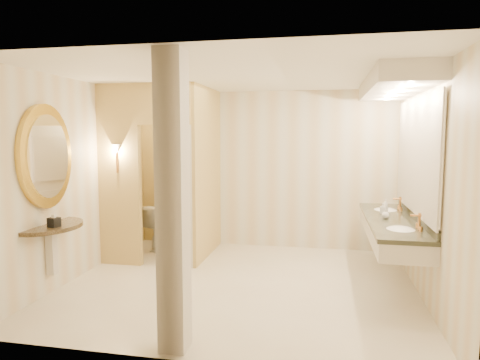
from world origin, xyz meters
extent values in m
plane|color=#EFE7CE|center=(0.00, 0.00, 0.00)|extent=(4.50, 4.50, 0.00)
plane|color=white|center=(0.00, 0.00, 2.70)|extent=(4.50, 4.50, 0.00)
cube|color=beige|center=(0.00, 2.00, 1.35)|extent=(4.50, 0.02, 2.70)
cube|color=beige|center=(0.00, -2.00, 1.35)|extent=(4.50, 0.02, 2.70)
cube|color=beige|center=(-2.25, 0.00, 1.35)|extent=(0.02, 4.00, 2.70)
cube|color=beige|center=(2.25, 0.00, 1.35)|extent=(0.02, 4.00, 2.70)
cube|color=#E8D279|center=(-0.80, 1.25, 1.35)|extent=(0.10, 1.50, 2.70)
cube|color=#E8D279|center=(-1.93, 0.50, 1.35)|extent=(0.65, 0.10, 2.70)
cube|color=#E8D279|center=(-1.20, 0.50, 2.40)|extent=(0.80, 0.10, 0.60)
cube|color=beige|center=(-0.95, 0.87, 1.05)|extent=(0.34, 0.76, 2.10)
cylinder|color=#B47739|center=(-1.93, 0.43, 1.55)|extent=(0.03, 0.03, 0.30)
cone|color=beige|center=(-1.93, 0.43, 1.75)|extent=(0.14, 0.14, 0.14)
cube|color=beige|center=(1.95, 0.40, 0.73)|extent=(0.60, 2.39, 0.24)
cube|color=black|center=(1.95, 0.40, 0.85)|extent=(0.64, 2.43, 0.05)
cube|color=black|center=(2.23, 0.40, 0.92)|extent=(0.03, 2.39, 0.10)
ellipsoid|color=white|center=(1.95, -0.25, 0.83)|extent=(0.40, 0.44, 0.15)
cylinder|color=#B47739|center=(2.15, -0.25, 0.96)|extent=(0.03, 0.03, 0.22)
ellipsoid|color=white|center=(1.95, 1.05, 0.83)|extent=(0.40, 0.44, 0.15)
cylinder|color=#B47739|center=(2.15, 1.05, 0.96)|extent=(0.03, 0.03, 0.22)
cube|color=white|center=(2.23, 0.40, 1.70)|extent=(0.03, 2.39, 1.40)
cube|color=beige|center=(1.95, 0.40, 2.59)|extent=(0.75, 2.59, 0.22)
cylinder|color=black|center=(-2.23, -0.80, 0.85)|extent=(0.96, 0.96, 0.05)
cube|color=beige|center=(-2.19, -0.80, 0.55)|extent=(0.10, 0.10, 0.60)
cylinder|color=gold|center=(-2.21, -0.80, 1.70)|extent=(0.07, 0.96, 0.96)
cylinder|color=white|center=(-2.17, -0.80, 1.70)|extent=(0.02, 0.77, 0.77)
cube|color=beige|center=(-0.24, -1.80, 1.35)|extent=(0.25, 0.25, 2.70)
cube|color=black|center=(-2.04, -0.93, 0.93)|extent=(0.14, 0.14, 0.11)
imported|color=white|center=(-1.60, 1.48, 0.38)|extent=(0.63, 0.84, 0.76)
imported|color=beige|center=(1.87, 0.72, 0.95)|extent=(0.07, 0.07, 0.14)
imported|color=silver|center=(1.86, 0.35, 0.94)|extent=(0.10, 0.10, 0.13)
imported|color=#C6B28C|center=(1.92, 0.81, 0.97)|extent=(0.09, 0.09, 0.19)
camera|label=1|loc=(1.08, -5.36, 1.96)|focal=32.00mm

